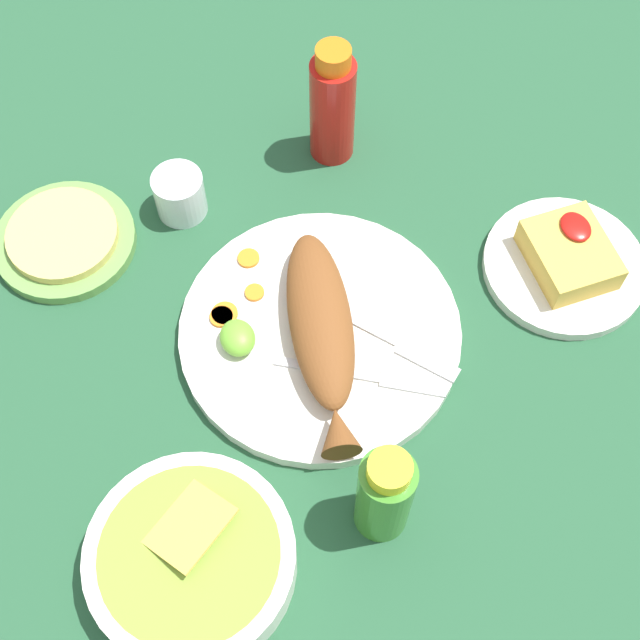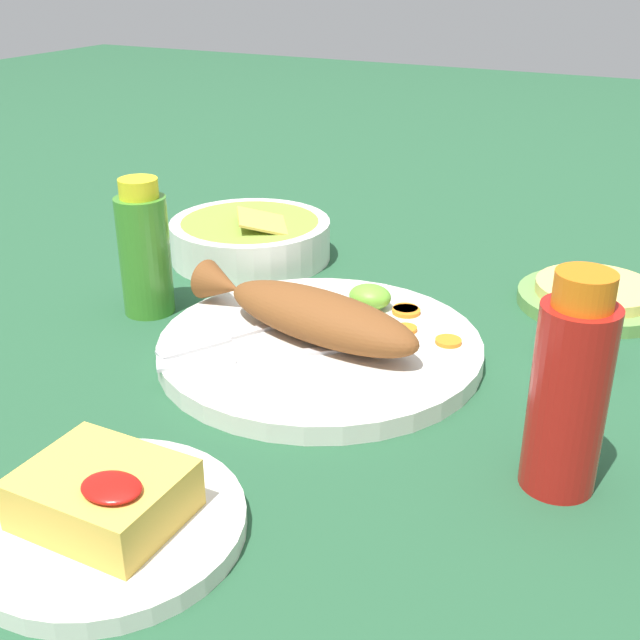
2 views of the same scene
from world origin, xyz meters
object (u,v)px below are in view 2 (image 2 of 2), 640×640
at_px(hot_sauce_bottle_green, 145,251).
at_px(salt_cup, 575,338).
at_px(side_plate_fries, 108,525).
at_px(guacamole_bowl, 251,237).
at_px(fried_fish, 308,313).
at_px(fork_far, 236,335).
at_px(hot_sauce_bottle_red, 569,390).
at_px(fork_near, 245,357).
at_px(tortilla_plate, 594,300).
at_px(main_plate, 320,347).

relative_size(hot_sauce_bottle_green, salt_cup, 2.43).
xyz_separation_m(side_plate_fries, guacamole_bowl, (-0.19, 0.49, 0.02)).
height_order(fried_fish, fork_far, fried_fish).
distance_m(fried_fish, side_plate_fries, 0.30).
distance_m(hot_sauce_bottle_red, side_plate_fries, 0.33).
distance_m(fork_near, side_plate_fries, 0.23).
height_order(fried_fish, hot_sauce_bottle_green, hot_sauce_bottle_green).
bearing_deg(hot_sauce_bottle_red, salt_cup, 97.99).
bearing_deg(fork_near, fried_fish, -151.67).
relative_size(fork_far, tortilla_plate, 1.02).
relative_size(fried_fish, side_plate_fries, 1.43).
bearing_deg(side_plate_fries, guacamole_bowl, 111.06).
xyz_separation_m(fried_fish, salt_cup, (0.23, 0.10, -0.02)).
height_order(hot_sauce_bottle_green, side_plate_fries, hot_sauce_bottle_green).
relative_size(fried_fish, fork_far, 1.59).
bearing_deg(guacamole_bowl, side_plate_fries, -68.94).
height_order(main_plate, hot_sauce_bottle_red, hot_sauce_bottle_red).
bearing_deg(fork_far, side_plate_fries, 43.67).
relative_size(fork_near, hot_sauce_bottle_red, 0.90).
bearing_deg(tortilla_plate, fork_far, -136.32).
distance_m(main_plate, tortilla_plate, 0.32).
height_order(salt_cup, tortilla_plate, salt_cup).
bearing_deg(salt_cup, hot_sauce_bottle_red, -82.01).
relative_size(side_plate_fries, guacamole_bowl, 0.94).
bearing_deg(hot_sauce_bottle_green, fried_fish, -1.94).
bearing_deg(side_plate_fries, salt_cup, 59.93).
bearing_deg(fried_fish, hot_sauce_bottle_green, -170.95).
distance_m(fried_fish, hot_sauce_bottle_green, 0.20).
xyz_separation_m(fork_near, salt_cup, (0.26, 0.17, 0.01)).
bearing_deg(fork_far, guacamole_bowl, -121.59).
xyz_separation_m(hot_sauce_bottle_green, salt_cup, (0.43, 0.09, -0.04)).
relative_size(hot_sauce_bottle_green, side_plate_fries, 0.78).
bearing_deg(hot_sauce_bottle_red, hot_sauce_bottle_green, 166.46).
distance_m(hot_sauce_bottle_red, guacamole_bowl, 0.54).
relative_size(salt_cup, side_plate_fries, 0.32).
bearing_deg(main_plate, fork_near, -121.80).
bearing_deg(hot_sauce_bottle_red, fork_far, 167.95).
distance_m(fork_far, salt_cup, 0.32).
bearing_deg(fork_far, salt_cup, 144.16).
bearing_deg(fried_fish, guacamole_bowl, 144.45).
xyz_separation_m(fork_far, salt_cup, (0.29, 0.13, 0.01)).
xyz_separation_m(hot_sauce_bottle_green, side_plate_fries, (0.20, -0.30, -0.06)).
distance_m(hot_sauce_bottle_green, side_plate_fries, 0.37).
height_order(fried_fish, guacamole_bowl, fried_fish).
relative_size(main_plate, fried_fish, 1.16).
bearing_deg(side_plate_fries, hot_sauce_bottle_red, 37.08).
bearing_deg(salt_cup, fork_far, -155.72).
bearing_deg(salt_cup, tortilla_plate, 91.88).
height_order(main_plate, guacamole_bowl, guacamole_bowl).
distance_m(fork_far, guacamole_bowl, 0.26).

